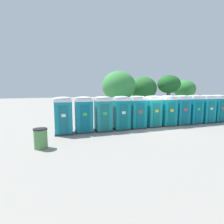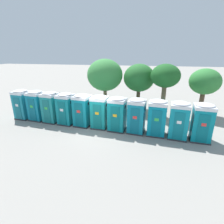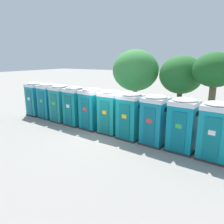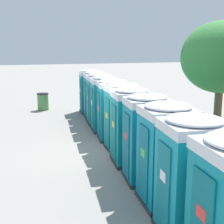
{
  "view_description": "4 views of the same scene",
  "coord_description": "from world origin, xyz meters",
  "px_view_note": "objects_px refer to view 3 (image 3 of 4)",
  "views": [
    {
      "loc": [
        -8.87,
        -11.0,
        2.99
      ],
      "look_at": [
        -3.47,
        0.73,
        1.36
      ],
      "focal_mm": 28.0,
      "sensor_mm": 36.0,
      "label": 1
    },
    {
      "loc": [
        3.41,
        -11.56,
        5.63
      ],
      "look_at": [
        1.03,
        0.31,
        1.37
      ],
      "focal_mm": 28.0,
      "sensor_mm": 36.0,
      "label": 2
    },
    {
      "loc": [
        6.44,
        -9.94,
        4.27
      ],
      "look_at": [
        0.18,
        0.39,
        1.28
      ],
      "focal_mm": 35.0,
      "sensor_mm": 36.0,
      "label": 3
    },
    {
      "loc": [
        10.62,
        -3.48,
        3.8
      ],
      "look_at": [
        -1.45,
        0.54,
        1.14
      ],
      "focal_mm": 50.0,
      "sensor_mm": 36.0,
      "label": 4
    }
  ],
  "objects_px": {
    "portapotty_0": "(36,99)",
    "portapotty_3": "(75,106)",
    "portapotty_5": "(110,111)",
    "street_tree_2": "(181,75)",
    "portapotty_1": "(48,101)",
    "portapotty_7": "(155,120)",
    "portapotty_2": "(61,103)",
    "street_tree_1": "(136,71)",
    "portapotty_6": "(130,115)",
    "portapotty_4": "(92,108)",
    "street_tree_0": "(215,71)",
    "portapotty_8": "(183,125)",
    "portapotty_9": "(215,131)"
  },
  "relations": [
    {
      "from": "portapotty_0",
      "to": "street_tree_2",
      "type": "xyz_separation_m",
      "value": [
        9.62,
        4.5,
        1.85
      ]
    },
    {
      "from": "portapotty_6",
      "to": "street_tree_1",
      "type": "height_order",
      "value": "street_tree_1"
    },
    {
      "from": "portapotty_2",
      "to": "portapotty_3",
      "type": "height_order",
      "value": "same"
    },
    {
      "from": "portapotty_0",
      "to": "portapotty_3",
      "type": "relative_size",
      "value": 1.0
    },
    {
      "from": "portapotty_4",
      "to": "street_tree_2",
      "type": "height_order",
      "value": "street_tree_2"
    },
    {
      "from": "portapotty_8",
      "to": "street_tree_0",
      "type": "height_order",
      "value": "street_tree_0"
    },
    {
      "from": "portapotty_1",
      "to": "portapotty_5",
      "type": "xyz_separation_m",
      "value": [
        5.61,
        -0.5,
        0.0
      ]
    },
    {
      "from": "portapotty_0",
      "to": "portapotty_4",
      "type": "bearing_deg",
      "value": -5.05
    },
    {
      "from": "portapotty_1",
      "to": "street_tree_0",
      "type": "xyz_separation_m",
      "value": [
        10.48,
        3.03,
        2.26
      ]
    },
    {
      "from": "portapotty_1",
      "to": "portapotty_9",
      "type": "xyz_separation_m",
      "value": [
        11.22,
        -1.12,
        -0.0
      ]
    },
    {
      "from": "portapotty_3",
      "to": "portapotty_4",
      "type": "xyz_separation_m",
      "value": [
        1.41,
        -0.09,
        -0.0
      ]
    },
    {
      "from": "portapotty_2",
      "to": "street_tree_0",
      "type": "bearing_deg",
      "value": 19.43
    },
    {
      "from": "portapotty_2",
      "to": "portapotty_6",
      "type": "xyz_separation_m",
      "value": [
        5.61,
        -0.54,
        -0.0
      ]
    },
    {
      "from": "street_tree_1",
      "to": "portapotty_6",
      "type": "bearing_deg",
      "value": -67.12
    },
    {
      "from": "portapotty_2",
      "to": "portapotty_3",
      "type": "xyz_separation_m",
      "value": [
        1.4,
        -0.15,
        -0.0
      ]
    },
    {
      "from": "portapotty_2",
      "to": "portapotty_8",
      "type": "height_order",
      "value": "same"
    },
    {
      "from": "portapotty_2",
      "to": "portapotty_9",
      "type": "bearing_deg",
      "value": -5.47
    },
    {
      "from": "portapotty_4",
      "to": "portapotty_7",
      "type": "relative_size",
      "value": 1.0
    },
    {
      "from": "portapotty_5",
      "to": "portapotty_6",
      "type": "bearing_deg",
      "value": -8.61
    },
    {
      "from": "street_tree_0",
      "to": "portapotty_6",
      "type": "bearing_deg",
      "value": -132.9
    },
    {
      "from": "portapotty_1",
      "to": "portapotty_8",
      "type": "bearing_deg",
      "value": -5.4
    },
    {
      "from": "portapotty_7",
      "to": "street_tree_2",
      "type": "distance_m",
      "value": 5.71
    },
    {
      "from": "street_tree_0",
      "to": "portapotty_3",
      "type": "bearing_deg",
      "value": -156.42
    },
    {
      "from": "street_tree_0",
      "to": "portapotty_1",
      "type": "bearing_deg",
      "value": -163.91
    },
    {
      "from": "portapotty_4",
      "to": "portapotty_5",
      "type": "height_order",
      "value": "same"
    },
    {
      "from": "portapotty_0",
      "to": "portapotty_3",
      "type": "distance_m",
      "value": 4.23
    },
    {
      "from": "portapotty_5",
      "to": "street_tree_2",
      "type": "relative_size",
      "value": 0.57
    },
    {
      "from": "portapotty_1",
      "to": "street_tree_2",
      "type": "relative_size",
      "value": 0.57
    },
    {
      "from": "portapotty_2",
      "to": "street_tree_0",
      "type": "relative_size",
      "value": 0.55
    },
    {
      "from": "portapotty_6",
      "to": "portapotty_8",
      "type": "xyz_separation_m",
      "value": [
        2.81,
        -0.21,
        -0.0
      ]
    },
    {
      "from": "street_tree_0",
      "to": "street_tree_2",
      "type": "xyz_separation_m",
      "value": [
        -2.27,
        1.56,
        -0.41
      ]
    },
    {
      "from": "portapotty_3",
      "to": "portapotty_6",
      "type": "distance_m",
      "value": 4.23
    },
    {
      "from": "portapotty_3",
      "to": "portapotty_8",
      "type": "xyz_separation_m",
      "value": [
        7.02,
        -0.6,
        -0.0
      ]
    },
    {
      "from": "portapotty_3",
      "to": "street_tree_2",
      "type": "relative_size",
      "value": 0.57
    },
    {
      "from": "portapotty_5",
      "to": "street_tree_1",
      "type": "xyz_separation_m",
      "value": [
        -0.69,
        4.74,
        2.08
      ]
    },
    {
      "from": "portapotty_5",
      "to": "portapotty_7",
      "type": "distance_m",
      "value": 2.82
    },
    {
      "from": "portapotty_1",
      "to": "street_tree_2",
      "type": "bearing_deg",
      "value": 29.15
    },
    {
      "from": "portapotty_5",
      "to": "street_tree_2",
      "type": "bearing_deg",
      "value": 62.91
    },
    {
      "from": "portapotty_6",
      "to": "street_tree_2",
      "type": "bearing_deg",
      "value": 77.17
    },
    {
      "from": "street_tree_2",
      "to": "portapotty_9",
      "type": "bearing_deg",
      "value": -62.24
    },
    {
      "from": "street_tree_0",
      "to": "street_tree_1",
      "type": "bearing_deg",
      "value": 167.74
    },
    {
      "from": "portapotty_0",
      "to": "portapotty_4",
      "type": "relative_size",
      "value": 1.0
    },
    {
      "from": "portapotty_0",
      "to": "portapotty_1",
      "type": "distance_m",
      "value": 1.41
    },
    {
      "from": "portapotty_0",
      "to": "portapotty_3",
      "type": "height_order",
      "value": "same"
    },
    {
      "from": "portapotty_4",
      "to": "portapotty_7",
      "type": "bearing_deg",
      "value": -5.39
    },
    {
      "from": "portapotty_1",
      "to": "portapotty_4",
      "type": "distance_m",
      "value": 4.23
    },
    {
      "from": "portapotty_1",
      "to": "portapotty_3",
      "type": "distance_m",
      "value": 2.82
    },
    {
      "from": "portapotty_5",
      "to": "portapotty_6",
      "type": "xyz_separation_m",
      "value": [
        1.4,
        -0.21,
        -0.0
      ]
    },
    {
      "from": "portapotty_4",
      "to": "street_tree_1",
      "type": "height_order",
      "value": "street_tree_1"
    },
    {
      "from": "portapotty_9",
      "to": "street_tree_2",
      "type": "distance_m",
      "value": 6.71
    }
  ]
}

